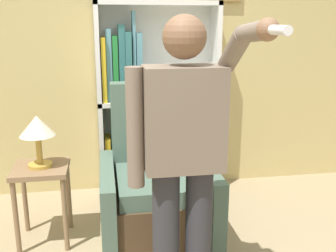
% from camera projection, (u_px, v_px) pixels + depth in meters
% --- Properties ---
extents(wall_back, '(8.00, 0.11, 2.80)m').
position_uv_depth(wall_back, '(134.00, 44.00, 3.65)').
color(wall_back, tan).
rests_on(wall_back, ground_plane).
extents(bookcase, '(1.11, 0.28, 1.78)m').
position_uv_depth(bookcase, '(143.00, 107.00, 3.65)').
color(bookcase, white).
rests_on(bookcase, ground_plane).
extents(armchair, '(0.83, 0.85, 1.15)m').
position_uv_depth(armchair, '(156.00, 191.00, 2.99)').
color(armchair, '#4C3823').
rests_on(armchair, ground_plane).
extents(person_standing, '(0.56, 0.78, 1.64)m').
position_uv_depth(person_standing, '(183.00, 152.00, 2.06)').
color(person_standing, '#2D2D33').
rests_on(person_standing, ground_plane).
extents(side_table, '(0.39, 0.39, 0.59)m').
position_uv_depth(side_table, '(42.00, 182.00, 2.87)').
color(side_table, '#846647').
rests_on(side_table, ground_plane).
extents(table_lamp, '(0.25, 0.25, 0.38)m').
position_uv_depth(table_lamp, '(37.00, 130.00, 2.77)').
color(table_lamp, gold).
rests_on(table_lamp, side_table).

